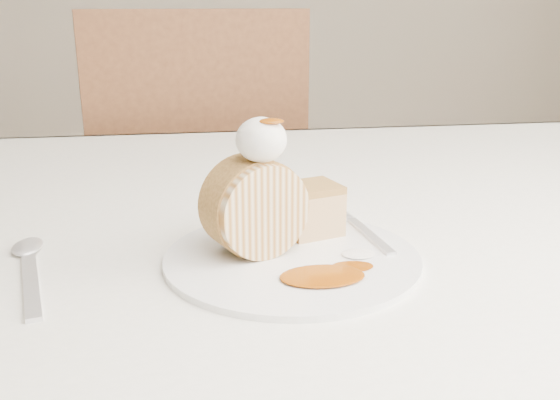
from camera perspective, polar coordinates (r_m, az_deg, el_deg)
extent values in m
cube|color=silver|center=(0.77, -0.57, -1.67)|extent=(1.40, 0.90, 0.04)
cube|color=silver|center=(1.22, -3.42, -0.15)|extent=(1.40, 0.01, 0.28)
cylinder|color=brown|center=(1.45, 22.73, -9.59)|extent=(0.06, 0.06, 0.71)
cube|color=brown|center=(1.56, -8.49, -1.75)|extent=(0.53, 0.53, 0.04)
cube|color=brown|center=(1.30, -7.26, 6.29)|extent=(0.46, 0.13, 0.48)
cylinder|color=brown|center=(1.87, -3.36, -6.31)|extent=(0.04, 0.04, 0.45)
cylinder|color=brown|center=(1.82, -15.47, -7.74)|extent=(0.04, 0.04, 0.45)
cylinder|color=brown|center=(1.54, 0.73, -11.95)|extent=(0.04, 0.04, 0.45)
cylinder|color=brown|center=(1.47, -14.29, -14.06)|extent=(0.04, 0.04, 0.45)
cylinder|color=white|center=(0.59, 1.11, -5.34)|extent=(0.30, 0.30, 0.01)
cylinder|color=beige|center=(0.58, -2.30, -0.66)|extent=(0.10, 0.08, 0.09)
cube|color=#AC7E41|center=(0.64, 2.88, -1.11)|extent=(0.07, 0.06, 0.04)
ellipsoid|color=white|center=(0.56, -1.73, 5.53)|extent=(0.05, 0.05, 0.04)
ellipsoid|color=#893C05|center=(0.55, -0.82, 7.75)|extent=(0.02, 0.02, 0.01)
cube|color=silver|center=(0.64, 8.24, -3.21)|extent=(0.04, 0.14, 0.00)
cube|color=silver|center=(0.58, -21.81, -7.20)|extent=(0.07, 0.17, 0.00)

